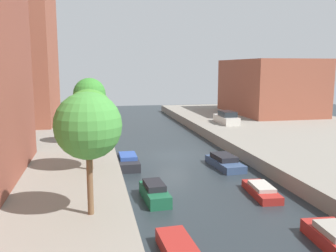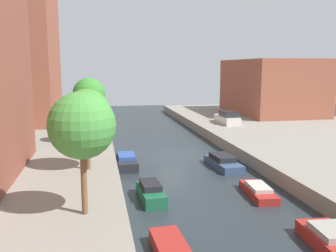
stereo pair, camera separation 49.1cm
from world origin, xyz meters
name	(u,v)px [view 2 (the right image)]	position (x,y,z in m)	size (l,w,h in m)	color
ground_plane	(172,155)	(0.00, 0.00, 0.00)	(84.00, 84.00, 0.00)	#232B30
quay_right	(329,143)	(15.00, 0.00, 0.50)	(20.00, 64.00, 1.00)	gray
apartment_tower_far	(8,22)	(-16.00, 16.17, 12.62)	(10.00, 12.89, 23.24)	brown
low_block_right	(271,87)	(18.00, 18.30, 4.77)	(10.00, 15.00, 7.54)	brown
street_tree_0	(82,126)	(-6.88, -14.11, 4.98)	(2.94, 2.94, 5.48)	brown
street_tree_1	(87,114)	(-6.88, -6.69, 4.60)	(3.09, 3.09, 5.16)	brown
street_tree_2	(89,94)	(-6.88, 1.68, 5.22)	(2.72, 2.72, 5.61)	brown
street_tree_3	(91,97)	(-6.88, 9.63, 4.40)	(2.61, 2.61, 4.74)	brown
street_tree_4	(92,92)	(-6.88, 17.14, 4.39)	(1.85, 1.85, 4.37)	brown
street_tree_5	(92,91)	(-6.88, 25.37, 3.97)	(2.15, 2.15, 4.07)	brown
parked_car	(227,118)	(8.64, 10.19, 1.62)	(1.74, 4.67, 1.46)	beige
moored_boat_left_0	(172,251)	(-3.46, -16.90, 0.29)	(1.39, 3.51, 0.58)	maroon
moored_boat_left_1	(151,192)	(-3.35, -10.29, 0.43)	(1.38, 3.38, 1.01)	#195638
moored_boat_left_2	(127,161)	(-4.15, -2.86, 0.41)	(1.48, 3.91, 0.94)	#232328
moored_boat_right_0	(331,239)	(3.28, -17.30, 0.38)	(1.89, 3.39, 0.88)	maroon
moored_boat_right_1	(258,191)	(2.96, -10.81, 0.29)	(1.52, 3.66, 0.67)	maroon
moored_boat_right_2	(223,162)	(3.02, -4.47, 0.38)	(1.88, 4.28, 0.92)	#33476B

